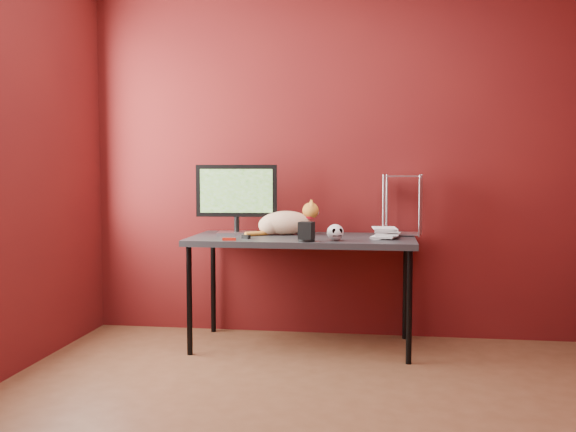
# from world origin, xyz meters

# --- Properties ---
(room) EXTENTS (3.52, 3.52, 2.61)m
(room) POSITION_xyz_m (0.00, 0.00, 1.45)
(room) COLOR #4F2E1B
(room) RESTS_ON ground
(desk) EXTENTS (1.50, 0.70, 0.75)m
(desk) POSITION_xyz_m (-0.15, 1.37, 0.70)
(desk) COLOR black
(desk) RESTS_ON ground
(monitor) EXTENTS (0.56, 0.21, 0.49)m
(monitor) POSITION_xyz_m (-0.62, 1.45, 1.02)
(monitor) COLOR #A4A3A8
(monitor) RESTS_ON desk
(cat) EXTENTS (0.49, 0.31, 0.25)m
(cat) POSITION_xyz_m (-0.28, 1.50, 0.84)
(cat) COLOR #C86F2A
(cat) RESTS_ON desk
(skull_mug) EXTENTS (0.11, 0.11, 0.10)m
(skull_mug) POSITION_xyz_m (0.09, 1.16, 0.80)
(skull_mug) COLOR silver
(skull_mug) RESTS_ON desk
(speaker) EXTENTS (0.11, 0.11, 0.12)m
(speaker) POSITION_xyz_m (-0.09, 1.09, 0.81)
(speaker) COLOR black
(speaker) RESTS_ON desk
(book_stack) EXTENTS (0.19, 0.23, 0.82)m
(book_stack) POSITION_xyz_m (0.33, 1.37, 1.16)
(book_stack) COLOR beige
(book_stack) RESTS_ON desk
(wire_rack) EXTENTS (0.26, 0.23, 0.42)m
(wire_rack) POSITION_xyz_m (0.52, 1.58, 0.96)
(wire_rack) COLOR #A4A3A8
(wire_rack) RESTS_ON desk
(pocket_knife) EXTENTS (0.09, 0.03, 0.02)m
(pocket_knife) POSITION_xyz_m (-0.59, 1.08, 0.76)
(pocket_knife) COLOR #9F170C
(pocket_knife) RESTS_ON desk
(black_gadget) EXTENTS (0.06, 0.05, 0.02)m
(black_gadget) POSITION_xyz_m (-0.50, 1.20, 0.76)
(black_gadget) COLOR black
(black_gadget) RESTS_ON desk
(washer) EXTENTS (0.04, 0.04, 0.00)m
(washer) POSITION_xyz_m (-0.02, 1.08, 0.75)
(washer) COLOR #A4A3A8
(washer) RESTS_ON desk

